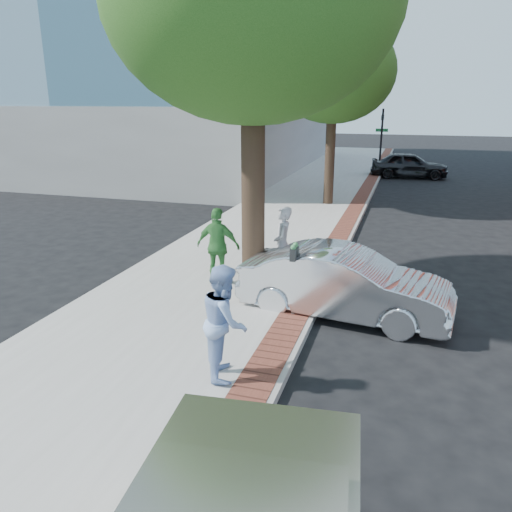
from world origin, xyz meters
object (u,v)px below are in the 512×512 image
at_px(parking_meter, 294,264).
at_px(person_gray, 282,244).
at_px(person_green, 218,246).
at_px(bg_car, 409,165).
at_px(person_officer, 225,321).
at_px(sedan_silver, 345,283).

xyz_separation_m(parking_meter, person_gray, (-0.70, 1.85, -0.16)).
bearing_deg(parking_meter, person_green, 148.79).
distance_m(person_green, bg_car, 20.04).
height_order(person_gray, person_officer, person_officer).
bearing_deg(sedan_silver, person_officer, 162.73).
xyz_separation_m(person_green, bg_car, (4.01, 19.64, -0.31)).
xyz_separation_m(person_gray, sedan_silver, (1.64, -1.29, -0.34)).
distance_m(person_gray, person_green, 1.50).
bearing_deg(parking_meter, person_gray, 110.77).
bearing_deg(sedan_silver, person_gray, 59.13).
bearing_deg(sedan_silver, bg_car, 4.60).
relative_size(person_gray, person_officer, 0.99).
bearing_deg(bg_car, person_green, 164.53).
height_order(parking_meter, person_officer, person_officer).
xyz_separation_m(parking_meter, person_green, (-2.08, 1.26, -0.16)).
bearing_deg(person_green, person_officer, 113.77).
bearing_deg(person_officer, bg_car, -25.34).
bearing_deg(bg_car, person_gray, 168.23).
distance_m(parking_meter, person_green, 2.44).
relative_size(sedan_silver, bg_car, 1.00).
relative_size(person_green, bg_car, 0.42).
xyz_separation_m(person_officer, sedan_silver, (1.43, 3.11, -0.34)).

